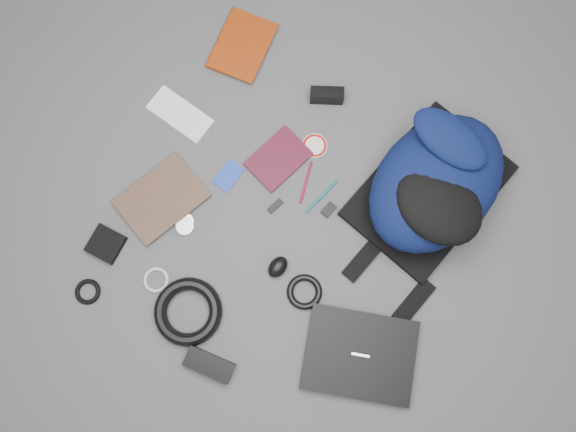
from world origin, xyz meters
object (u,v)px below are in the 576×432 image
at_px(backpack, 436,183).
at_px(textbook_red, 219,37).
at_px(laptop, 360,355).
at_px(comic_book, 144,176).
at_px(pouch, 106,244).
at_px(power_brick, 209,365).
at_px(dvd_case, 278,159).
at_px(compact_camera, 327,95).
at_px(mouse, 278,267).

bearing_deg(backpack, textbook_red, -176.93).
bearing_deg(laptop, textbook_red, 123.34).
distance_m(textbook_red, comic_book, 0.53).
bearing_deg(laptop, pouch, 166.76).
relative_size(power_brick, pouch, 1.51).
bearing_deg(pouch, dvd_case, 52.81).
bearing_deg(compact_camera, backpack, -42.44).
distance_m(comic_book, power_brick, 0.62).
height_order(laptop, textbook_red, laptop).
relative_size(dvd_case, power_brick, 1.27).
bearing_deg(mouse, pouch, -150.51).
height_order(backpack, compact_camera, backpack).
xyz_separation_m(comic_book, mouse, (0.51, -0.08, 0.01)).
distance_m(dvd_case, pouch, 0.60).
relative_size(dvd_case, compact_camera, 1.72).
bearing_deg(dvd_case, mouse, -43.84).
relative_size(comic_book, power_brick, 1.76).
xyz_separation_m(dvd_case, power_brick, (0.09, -0.66, 0.01)).
bearing_deg(power_brick, compact_camera, 89.96).
relative_size(textbook_red, power_brick, 1.57).
xyz_separation_m(textbook_red, mouse, (0.51, -0.61, 0.01)).
relative_size(mouse, pouch, 0.75).
distance_m(textbook_red, mouse, 0.79).
bearing_deg(textbook_red, pouch, -92.96).
relative_size(backpack, compact_camera, 4.93).
distance_m(backpack, pouch, 1.03).
height_order(comic_book, power_brick, power_brick).
bearing_deg(backpack, laptop, -73.34).
relative_size(comic_book, mouse, 3.56).
distance_m(textbook_red, compact_camera, 0.42).
bearing_deg(comic_book, compact_camera, 74.73).
distance_m(dvd_case, power_brick, 0.67).
bearing_deg(comic_book, laptop, 11.01).
relative_size(backpack, mouse, 7.39).
bearing_deg(pouch, power_brick, -22.10).
bearing_deg(power_brick, pouch, 155.41).
height_order(comic_book, compact_camera, compact_camera).
bearing_deg(laptop, mouse, 143.12).
xyz_separation_m(comic_book, compact_camera, (0.41, 0.49, 0.02)).
distance_m(textbook_red, power_brick, 1.06).
relative_size(laptop, textbook_red, 1.42).
bearing_deg(backpack, comic_book, -141.89).
bearing_deg(mouse, laptop, -9.65).
xyz_separation_m(laptop, textbook_red, (-0.85, 0.74, -0.00)).
xyz_separation_m(backpack, mouse, (-0.32, -0.42, -0.09)).
xyz_separation_m(backpack, textbook_red, (-0.84, 0.19, -0.10)).
bearing_deg(pouch, laptop, 2.30).
xyz_separation_m(textbook_red, compact_camera, (0.41, -0.04, 0.02)).
bearing_deg(mouse, dvd_case, 127.16).
xyz_separation_m(laptop, pouch, (-0.85, -0.03, -0.00)).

